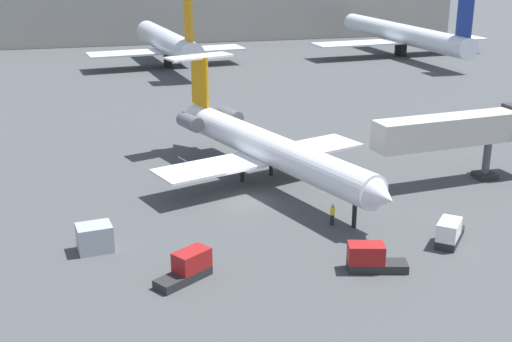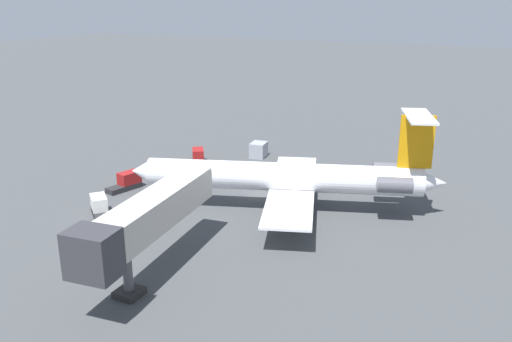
{
  "view_description": "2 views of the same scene",
  "coord_description": "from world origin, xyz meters",
  "px_view_note": "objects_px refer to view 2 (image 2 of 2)",
  "views": [
    {
      "loc": [
        -12.08,
        -51.44,
        20.82
      ],
      "look_at": [
        1.42,
        1.41,
        2.13
      ],
      "focal_mm": 46.83,
      "sensor_mm": 36.0,
      "label": 1
    },
    {
      "loc": [
        49.6,
        23.29,
        20.55
      ],
      "look_at": [
        1.13,
        -0.4,
        2.89
      ],
      "focal_mm": 37.62,
      "sensor_mm": 36.0,
      "label": 2
    }
  ],
  "objects_px": {
    "baggage_tug_lead": "(100,208)",
    "jet_bridge": "(143,220)",
    "cargo_container_uld": "(259,150)",
    "baggage_tug_trailing": "(198,156)",
    "regional_jet": "(291,176)",
    "baggage_tug_spare": "(127,182)",
    "ground_crew_marshaller": "(185,193)"
  },
  "relations": [
    {
      "from": "regional_jet",
      "to": "baggage_tug_spare",
      "type": "distance_m",
      "value": 19.05
    },
    {
      "from": "baggage_tug_trailing",
      "to": "jet_bridge",
      "type": "bearing_deg",
      "value": 24.55
    },
    {
      "from": "baggage_tug_lead",
      "to": "baggage_tug_spare",
      "type": "distance_m",
      "value": 7.67
    },
    {
      "from": "jet_bridge",
      "to": "baggage_tug_spare",
      "type": "height_order",
      "value": "jet_bridge"
    },
    {
      "from": "ground_crew_marshaller",
      "to": "baggage_tug_lead",
      "type": "xyz_separation_m",
      "value": [
        7.04,
        -5.34,
        -0.02
      ]
    },
    {
      "from": "jet_bridge",
      "to": "cargo_container_uld",
      "type": "distance_m",
      "value": 34.14
    },
    {
      "from": "baggage_tug_trailing",
      "to": "cargo_container_uld",
      "type": "relative_size",
      "value": 1.55
    },
    {
      "from": "ground_crew_marshaller",
      "to": "cargo_container_uld",
      "type": "relative_size",
      "value": 0.64
    },
    {
      "from": "ground_crew_marshaller",
      "to": "baggage_tug_trailing",
      "type": "height_order",
      "value": "baggage_tug_trailing"
    },
    {
      "from": "ground_crew_marshaller",
      "to": "baggage_tug_lead",
      "type": "height_order",
      "value": "baggage_tug_lead"
    },
    {
      "from": "regional_jet",
      "to": "baggage_tug_spare",
      "type": "xyz_separation_m",
      "value": [
        2.43,
        -18.7,
        -2.68
      ]
    },
    {
      "from": "regional_jet",
      "to": "baggage_tug_spare",
      "type": "bearing_deg",
      "value": -82.61
    },
    {
      "from": "regional_jet",
      "to": "baggage_tug_lead",
      "type": "height_order",
      "value": "regional_jet"
    },
    {
      "from": "ground_crew_marshaller",
      "to": "baggage_tug_spare",
      "type": "xyz_separation_m",
      "value": [
        -0.2,
        -7.84,
        -0.02
      ]
    },
    {
      "from": "ground_crew_marshaller",
      "to": "baggage_tug_spare",
      "type": "bearing_deg",
      "value": -91.48
    },
    {
      "from": "cargo_container_uld",
      "to": "jet_bridge",
      "type": "bearing_deg",
      "value": 11.32
    },
    {
      "from": "baggage_tug_lead",
      "to": "jet_bridge",
      "type": "bearing_deg",
      "value": 55.31
    },
    {
      "from": "ground_crew_marshaller",
      "to": "baggage_tug_trailing",
      "type": "relative_size",
      "value": 0.41
    },
    {
      "from": "cargo_container_uld",
      "to": "baggage_tug_trailing",
      "type": "bearing_deg",
      "value": -45.66
    },
    {
      "from": "regional_jet",
      "to": "cargo_container_uld",
      "type": "bearing_deg",
      "value": -144.4
    },
    {
      "from": "baggage_tug_lead",
      "to": "cargo_container_uld",
      "type": "xyz_separation_m",
      "value": [
        -25.05,
        5.19,
        0.14
      ]
    },
    {
      "from": "regional_jet",
      "to": "baggage_tug_spare",
      "type": "height_order",
      "value": "regional_jet"
    },
    {
      "from": "jet_bridge",
      "to": "baggage_tug_spare",
      "type": "relative_size",
      "value": 3.93
    },
    {
      "from": "baggage_tug_spare",
      "to": "jet_bridge",
      "type": "bearing_deg",
      "value": 42.89
    },
    {
      "from": "ground_crew_marshaller",
      "to": "baggage_tug_spare",
      "type": "relative_size",
      "value": 0.4
    },
    {
      "from": "jet_bridge",
      "to": "baggage_tug_spare",
      "type": "xyz_separation_m",
      "value": [
        -15.45,
        -14.35,
        -4.09
      ]
    },
    {
      "from": "baggage_tug_lead",
      "to": "cargo_container_uld",
      "type": "relative_size",
      "value": 1.49
    },
    {
      "from": "baggage_tug_trailing",
      "to": "baggage_tug_lead",
      "type": "bearing_deg",
      "value": 2.11
    },
    {
      "from": "jet_bridge",
      "to": "baggage_tug_spare",
      "type": "distance_m",
      "value": 21.48
    },
    {
      "from": "baggage_tug_trailing",
      "to": "baggage_tug_spare",
      "type": "distance_m",
      "value": 12.17
    },
    {
      "from": "regional_jet",
      "to": "baggage_tug_trailing",
      "type": "bearing_deg",
      "value": -119.62
    },
    {
      "from": "ground_crew_marshaller",
      "to": "cargo_container_uld",
      "type": "height_order",
      "value": "cargo_container_uld"
    }
  ]
}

